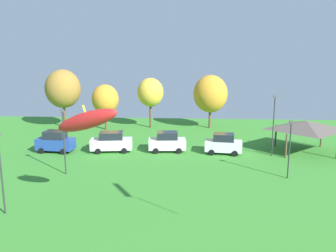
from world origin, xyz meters
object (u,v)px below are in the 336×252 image
Objects in this scene: parked_car_leftmost at (55,142)px; parked_car_second_from_left at (111,142)px; parked_car_rightmost_in_row at (224,144)px; light_post_0 at (64,138)px; treeline_tree_2 at (150,93)px; treeline_tree_0 at (63,89)px; light_post_3 at (1,169)px; park_pavilion at (306,125)px; kite_flying_2 at (86,121)px; treeline_tree_1 at (105,99)px; treeline_tree_3 at (210,94)px; light_post_1 at (290,146)px; light_post_2 at (274,122)px; parked_car_third_from_left at (167,142)px.

parked_car_second_from_left is at bearing 9.11° from parked_car_leftmost.
parked_car_rightmost_in_row is 0.69× the size of light_post_0.
treeline_tree_0 is at bearing -177.81° from treeline_tree_2.
parked_car_leftmost is 15.72m from light_post_3.
park_pavilion is at bearing -19.89° from treeline_tree_0.
kite_flying_2 reaches higher than light_post_3.
treeline_tree_2 is at bearing 76.36° from light_post_3.
parked_car_leftmost is 0.61× the size of park_pavilion.
kite_flying_2 is 0.78× the size of park_pavilion.
kite_flying_2 is 1.28× the size of parked_car_rightmost_in_row.
kite_flying_2 reaches higher than parked_car_second_from_left.
treeline_tree_1 is (6.53, -1.25, -1.31)m from treeline_tree_0.
parked_car_leftmost is at bearing 98.13° from light_post_3.
parked_car_rightmost_in_row is at bearing 55.23° from kite_flying_2.
treeline_tree_2 is at bearing -178.09° from treeline_tree_3.
kite_flying_2 is 1.10× the size of parked_car_second_from_left.
treeline_tree_2 is (12.81, 0.49, -0.50)m from treeline_tree_0.
light_post_0 is at bearing -105.08° from treeline_tree_2.
light_post_3 is 0.89× the size of treeline_tree_1.
parked_car_rightmost_in_row is 14.02m from treeline_tree_3.
light_post_1 is (17.58, -7.47, 1.89)m from parked_car_second_from_left.
light_post_1 is at bearing -90.96° from light_post_2.
light_post_2 is 0.77× the size of treeline_tree_0.
treeline_tree_1 is at bearing 150.60° from light_post_2.
kite_flying_2 is at bearing -136.72° from light_post_2.
treeline_tree_0 is at bearing 169.13° from treeline_tree_1.
treeline_tree_1 is (-9.57, 10.94, 3.27)m from parked_car_third_from_left.
light_post_1 reaches higher than parked_car_third_from_left.
parked_car_second_from_left is 12.53m from parked_car_rightmost_in_row.
kite_flying_2 is at bearing -92.20° from treeline_tree_2.
kite_flying_2 is 21.92m from light_post_2.
treeline_tree_1 is 6.57m from treeline_tree_2.
treeline_tree_0 is at bearing 109.95° from parked_car_leftmost.
parked_car_third_from_left is (6.26, 0.42, -0.01)m from parked_car_second_from_left.
park_pavilion is 33.60m from treeline_tree_0.
light_post_2 reaches higher than parked_car_third_from_left.
park_pavilion reaches higher than parked_car_leftmost.
light_post_3 is at bearing -91.59° from treeline_tree_1.
treeline_tree_1 is (2.96, 11.84, 3.21)m from parked_car_leftmost.
parked_car_third_from_left is at bearing 8.81° from parked_car_leftmost.
parked_car_second_from_left is 0.70× the size of park_pavilion.
treeline_tree_0 is at bearing 101.45° from light_post_3.
parked_car_third_from_left is at bearing 57.69° from light_post_3.
parked_car_leftmost is 23.03m from treeline_tree_3.
light_post_0 is 1.15× the size of light_post_1.
treeline_tree_0 is at bearing 137.89° from parked_car_third_from_left.
light_post_3 reaches higher than parked_car_second_from_left.
kite_flying_2 is 30.35m from treeline_tree_0.
light_post_1 is at bearing -74.26° from treeline_tree_3.
light_post_3 is at bearing -103.64° from treeline_tree_2.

